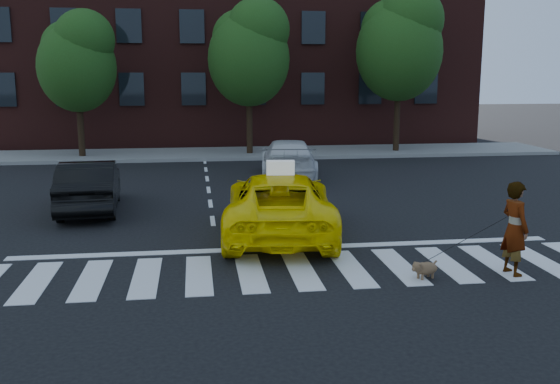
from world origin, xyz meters
name	(u,v)px	position (x,y,z in m)	size (l,w,h in m)	color
ground	(301,271)	(0.00, 0.00, 0.00)	(120.00, 120.00, 0.00)	black
crosswalk	(301,270)	(0.00, 0.00, 0.01)	(13.00, 2.40, 0.01)	silver
stop_line	(289,248)	(0.00, 1.60, 0.01)	(12.00, 0.30, 0.01)	silver
sidewalk_far	(238,153)	(0.00, 17.50, 0.07)	(30.00, 4.00, 0.15)	slate
building	(228,33)	(0.00, 25.00, 6.00)	(26.00, 10.00, 12.00)	#431B17
tree_left	(77,58)	(-6.97, 17.00, 4.44)	(3.39, 3.38, 6.50)	black
tree_mid	(250,49)	(0.53, 17.00, 4.85)	(3.69, 3.69, 7.10)	black
tree_right	(400,40)	(7.53, 17.00, 5.26)	(4.00, 4.00, 7.70)	black
taxi	(279,204)	(-0.05, 2.81, 0.75)	(2.48, 5.38, 1.49)	#FFE005
black_sedan	(89,186)	(-4.96, 6.13, 0.71)	(1.50, 4.30, 1.42)	black
white_suv	(288,158)	(1.40, 10.98, 0.70)	(1.96, 4.83, 1.40)	silver
woman	(515,228)	(3.98, -0.77, 0.91)	(0.66, 0.44, 1.82)	#999999
dog	(424,268)	(2.20, -0.81, 0.21)	(0.60, 0.41, 0.36)	#8F6949
taxi_sign	(280,168)	(-0.05, 2.61, 1.65)	(0.65, 0.28, 0.32)	white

